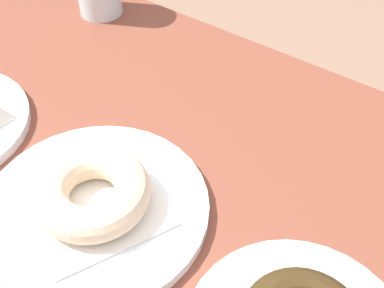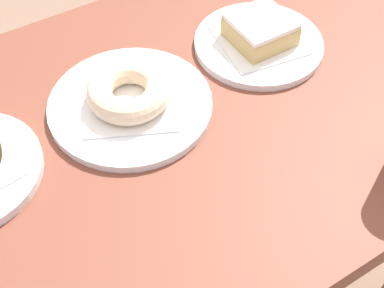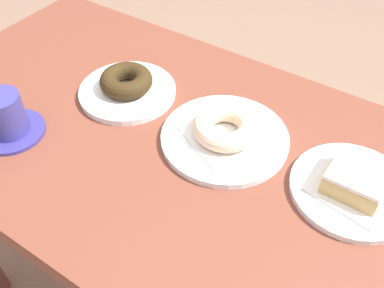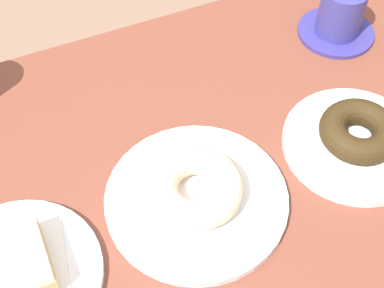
% 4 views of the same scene
% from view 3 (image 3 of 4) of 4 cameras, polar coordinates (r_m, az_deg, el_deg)
% --- Properties ---
extents(table, '(1.18, 0.61, 0.73)m').
position_cam_3_polar(table, '(0.88, -1.16, -5.57)').
color(table, brown).
rests_on(table, ground_plane).
extents(plate_glazed_square, '(0.20, 0.20, 0.01)m').
position_cam_3_polar(plate_glazed_square, '(0.76, 20.13, -5.58)').
color(plate_glazed_square, silver).
rests_on(plate_glazed_square, table).
extents(napkin_glazed_square, '(0.14, 0.14, 0.00)m').
position_cam_3_polar(napkin_glazed_square, '(0.75, 20.27, -5.22)').
color(napkin_glazed_square, white).
rests_on(napkin_glazed_square, plate_glazed_square).
extents(donut_glazed_square, '(0.09, 0.09, 0.04)m').
position_cam_3_polar(donut_glazed_square, '(0.74, 20.66, -4.19)').
color(donut_glazed_square, tan).
rests_on(donut_glazed_square, napkin_glazed_square).
extents(plate_chocolate_ring, '(0.20, 0.20, 0.01)m').
position_cam_3_polar(plate_chocolate_ring, '(0.90, -8.37, 6.75)').
color(plate_chocolate_ring, white).
rests_on(plate_chocolate_ring, table).
extents(napkin_chocolate_ring, '(0.13, 0.13, 0.00)m').
position_cam_3_polar(napkin_chocolate_ring, '(0.90, -8.43, 7.16)').
color(napkin_chocolate_ring, white).
rests_on(napkin_chocolate_ring, plate_chocolate_ring).
extents(donut_chocolate_ring, '(0.11, 0.11, 0.04)m').
position_cam_3_polar(donut_chocolate_ring, '(0.89, -8.56, 8.15)').
color(donut_chocolate_ring, '#332410').
rests_on(donut_chocolate_ring, napkin_chocolate_ring).
extents(plate_sugar_ring, '(0.23, 0.23, 0.01)m').
position_cam_3_polar(plate_sugar_ring, '(0.80, 4.28, 0.79)').
color(plate_sugar_ring, white).
rests_on(plate_sugar_ring, table).
extents(napkin_sugar_ring, '(0.17, 0.17, 0.00)m').
position_cam_3_polar(napkin_sugar_ring, '(0.79, 4.31, 1.19)').
color(napkin_sugar_ring, white).
rests_on(napkin_sugar_ring, plate_sugar_ring).
extents(donut_sugar_ring, '(0.12, 0.12, 0.04)m').
position_cam_3_polar(donut_sugar_ring, '(0.78, 4.38, 2.22)').
color(donut_sugar_ring, beige).
rests_on(donut_sugar_ring, napkin_sugar_ring).
extents(coffee_cup, '(0.12, 0.12, 0.09)m').
position_cam_3_polar(coffee_cup, '(0.85, -23.02, 3.24)').
color(coffee_cup, navy).
rests_on(coffee_cup, table).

